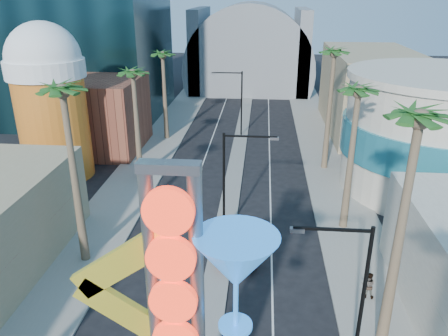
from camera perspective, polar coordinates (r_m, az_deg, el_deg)
sidewalk_west at (r=47.72m, az=-9.81°, el=1.23°), size 5.00×100.00×0.15m
sidewalk_east at (r=46.70m, az=13.36°, el=0.47°), size 5.00×100.00×0.15m
median at (r=49.05m, az=1.87°, el=2.15°), size 1.60×84.00×0.15m
brick_filler_west at (r=51.24m, az=-16.36°, el=6.74°), size 10.00×10.00×8.00m
filler_east at (r=58.81m, az=18.52°, el=9.42°), size 10.00×20.00×10.00m
beer_mug at (r=43.67m, az=-21.82°, el=8.67°), size 7.00×7.00×14.50m
turquoise_building at (r=42.66m, az=26.24°, el=4.02°), size 16.60×16.60×10.60m
canopy at (r=81.02m, az=3.37°, el=13.27°), size 22.00×16.00×22.00m
neon_sign at (r=14.69m, az=-2.96°, el=-18.78°), size 6.53×2.60×12.55m
streetlight_0 at (r=30.54m, az=1.01°, el=-1.00°), size 3.79×0.25×8.00m
streetlight_1 at (r=53.46m, az=1.73°, el=9.22°), size 3.79×0.25×8.00m
streetlight_2 at (r=20.50m, az=16.49°, el=-15.03°), size 3.45×0.25×8.00m
palm_1 at (r=27.31m, az=-20.18°, el=7.96°), size 2.40×2.40×12.70m
palm_2 at (r=40.39m, az=-11.76°, el=11.17°), size 2.40×2.40×11.20m
palm_3 at (r=51.84m, az=-8.00°, el=13.79°), size 2.40×2.40×11.20m
palm_5 at (r=19.94m, az=23.90°, el=3.79°), size 2.40×2.40×13.20m
palm_6 at (r=31.47m, az=17.06°, el=8.42°), size 2.40×2.40×11.70m
palm_7 at (r=42.92m, az=14.15°, el=13.43°), size 2.40×2.40×12.70m
red_pickup at (r=30.54m, az=1.90°, el=-9.64°), size 2.78×5.87×1.62m
pedestrian_b at (r=27.67m, az=18.32°, el=-14.32°), size 0.91×0.77×1.64m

